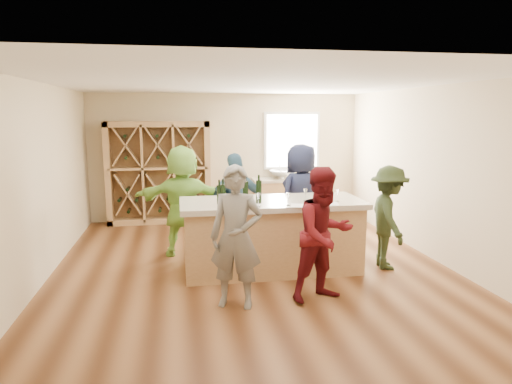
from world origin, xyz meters
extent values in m
cube|color=brown|center=(0.00, 0.00, -0.05)|extent=(6.00, 7.00, 0.10)
cube|color=white|center=(0.00, 0.00, 2.85)|extent=(6.00, 7.00, 0.10)
cube|color=beige|center=(0.00, 3.55, 1.40)|extent=(6.00, 0.10, 2.80)
cube|color=beige|center=(0.00, -3.55, 1.40)|extent=(6.00, 0.10, 2.80)
cube|color=beige|center=(-3.05, 0.00, 1.40)|extent=(0.10, 7.00, 2.80)
cube|color=beige|center=(3.05, 0.00, 1.40)|extent=(0.10, 7.00, 2.80)
cube|color=white|center=(1.50, 3.47, 1.75)|extent=(1.30, 0.06, 1.30)
cube|color=white|center=(1.50, 3.44, 1.75)|extent=(1.18, 0.01, 1.18)
cube|color=tan|center=(-1.50, 3.27, 1.10)|extent=(2.20, 0.45, 2.20)
cube|color=tan|center=(1.40, 3.20, 0.43)|extent=(1.60, 0.58, 0.86)
cube|color=#BAAF99|center=(1.40, 3.20, 0.89)|extent=(1.70, 0.62, 0.06)
imported|color=silver|center=(1.20, 3.20, 1.01)|extent=(0.54, 0.54, 0.19)
cylinder|color=silver|center=(1.20, 3.38, 1.07)|extent=(0.02, 0.02, 0.30)
cube|color=tan|center=(0.28, -0.17, 0.50)|extent=(2.60, 1.00, 1.00)
cube|color=#BAAF99|center=(0.28, -0.17, 1.04)|extent=(2.72, 1.12, 0.08)
cylinder|color=black|center=(-0.52, -0.34, 1.22)|extent=(0.07, 0.07, 0.28)
cylinder|color=black|center=(-0.47, -0.38, 1.22)|extent=(0.08, 0.08, 0.29)
cylinder|color=black|center=(-0.26, -0.24, 1.23)|extent=(0.08, 0.08, 0.31)
cylinder|color=black|center=(-0.15, -0.36, 1.24)|extent=(0.09, 0.09, 0.33)
cylinder|color=black|center=(0.05, -0.34, 1.25)|extent=(0.10, 0.10, 0.33)
cone|color=white|center=(-0.01, -0.60, 1.18)|extent=(0.08, 0.08, 0.20)
cone|color=white|center=(0.42, -0.59, 1.17)|extent=(0.08, 0.08, 0.18)
cone|color=white|center=(0.93, -0.66, 1.17)|extent=(0.08, 0.08, 0.18)
cone|color=white|center=(0.75, -0.31, 1.17)|extent=(0.08, 0.08, 0.18)
cone|color=white|center=(1.21, -0.41, 1.17)|extent=(0.09, 0.09, 0.18)
cube|color=white|center=(-0.08, -0.54, 1.08)|extent=(0.29, 0.34, 0.00)
cube|color=white|center=(0.56, -0.61, 1.08)|extent=(0.26, 0.31, 0.00)
cube|color=white|center=(1.07, -0.56, 1.08)|extent=(0.26, 0.31, 0.00)
imported|color=slate|center=(-0.42, -1.39, 0.88)|extent=(0.76, 0.65, 1.76)
imported|color=#590F14|center=(0.70, -1.38, 0.86)|extent=(0.93, 0.69, 1.71)
imported|color=#263319|center=(2.06, -0.37, 0.79)|extent=(0.63, 1.09, 1.59)
imported|color=#335972|center=(-0.14, 0.73, 0.86)|extent=(1.12, 0.79, 1.72)
imported|color=#191E38|center=(1.01, 0.84, 0.93)|extent=(1.07, 0.94, 1.85)
imported|color=#8CC64C|center=(-1.02, 0.83, 0.93)|extent=(1.82, 0.98, 1.86)
camera|label=1|loc=(-1.10, -6.71, 2.35)|focal=32.00mm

